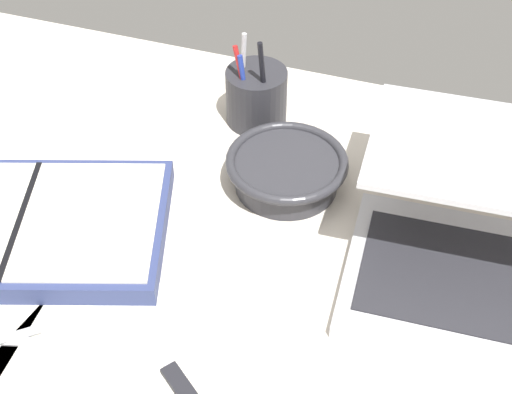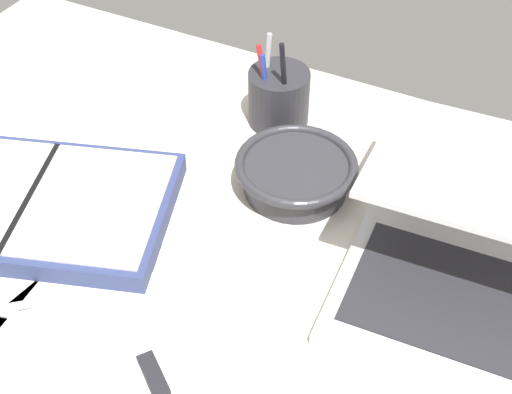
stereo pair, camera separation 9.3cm
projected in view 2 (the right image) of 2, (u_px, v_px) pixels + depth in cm
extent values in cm
cube|color=beige|center=(206.00, 278.00, 93.64)|extent=(140.00, 100.00, 2.00)
cube|color=#B7B7BC|center=(463.00, 307.00, 87.84)|extent=(32.94, 26.15, 1.80)
cube|color=#232328|center=(465.00, 302.00, 87.14)|extent=(28.75, 19.12, 0.24)
cube|color=#B7B7BC|center=(504.00, 174.00, 86.15)|extent=(32.93, 26.11, 3.09)
cube|color=silver|center=(503.00, 177.00, 85.86)|extent=(30.27, 23.50, 2.39)
cylinder|color=#2D2D33|center=(296.00, 177.00, 103.17)|extent=(15.12, 15.12, 4.60)
torus|color=#2D2D33|center=(296.00, 165.00, 101.58)|extent=(17.79, 17.79, 1.42)
cylinder|color=#28282D|center=(279.00, 98.00, 113.36)|extent=(9.79, 9.79, 9.15)
cylinder|color=black|center=(285.00, 86.00, 108.75)|extent=(1.80, 1.74, 15.14)
cylinder|color=#233899|center=(266.00, 91.00, 110.41)|extent=(2.49, 1.55, 12.14)
cylinder|color=#B21E1E|center=(265.00, 87.00, 110.00)|extent=(4.18, 2.48, 13.25)
cylinder|color=#B7B7BC|center=(267.00, 73.00, 112.41)|extent=(1.15, 1.97, 13.81)
cube|color=navy|center=(33.00, 205.00, 100.02)|extent=(44.37, 35.33, 3.13)
cube|color=silver|center=(95.00, 203.00, 97.84)|extent=(24.09, 26.76, 0.30)
cube|color=black|center=(30.00, 195.00, 98.73)|extent=(7.80, 21.32, 0.30)
cube|color=silver|center=(67.00, 347.00, 84.64)|extent=(26.01, 32.38, 0.16)
cube|color=black|center=(153.00, 375.00, 81.35)|extent=(6.01, 5.19, 1.00)
cube|color=silver|center=(143.00, 351.00, 83.68)|extent=(1.68, 1.68, 0.60)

